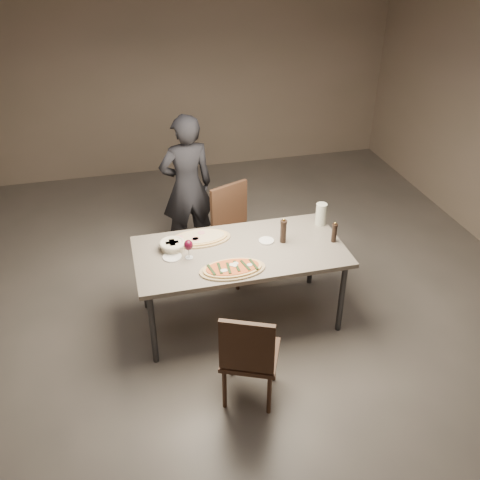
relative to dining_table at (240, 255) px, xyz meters
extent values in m
plane|color=#625B54|center=(0.00, 0.00, -0.69)|extent=(7.00, 7.00, 0.00)
plane|color=gray|center=(0.00, 3.50, 0.71)|extent=(6.00, 0.00, 6.00)
cube|color=gray|center=(0.00, 0.00, 0.04)|extent=(1.80, 0.90, 0.04)
cylinder|color=#333335|center=(-0.82, -0.37, -0.34)|extent=(0.05, 0.05, 0.71)
cylinder|color=#333335|center=(0.82, -0.37, -0.34)|extent=(0.05, 0.05, 0.71)
cylinder|color=#333335|center=(-0.82, 0.37, -0.34)|extent=(0.05, 0.05, 0.71)
cylinder|color=#333335|center=(0.82, 0.37, -0.34)|extent=(0.05, 0.05, 0.71)
ellipsoid|color=white|center=(-0.10, -0.24, 0.10)|extent=(0.05, 0.05, 0.01)
ellipsoid|color=white|center=(-0.22, -0.32, 0.10)|extent=(0.05, 0.05, 0.01)
ellipsoid|color=white|center=(-0.11, -0.27, 0.10)|extent=(0.05, 0.05, 0.01)
ellipsoid|color=white|center=(-0.20, -0.32, 0.10)|extent=(0.05, 0.05, 0.01)
ellipsoid|color=white|center=(0.01, -0.29, 0.10)|extent=(0.05, 0.05, 0.01)
ellipsoid|color=white|center=(-0.13, -0.25, 0.10)|extent=(0.05, 0.05, 0.01)
cube|color=black|center=(-0.31, -0.28, 0.09)|extent=(0.05, 0.16, 0.01)
cube|color=black|center=(-0.24, -0.28, 0.09)|extent=(0.03, 0.16, 0.01)
cube|color=black|center=(-0.17, -0.29, 0.09)|extent=(0.03, 0.16, 0.01)
cube|color=black|center=(-0.10, -0.28, 0.09)|extent=(0.03, 0.16, 0.01)
cube|color=black|center=(-0.03, -0.29, 0.09)|extent=(0.06, 0.16, 0.01)
cube|color=black|center=(0.04, -0.29, 0.09)|extent=(0.05, 0.16, 0.01)
cylinder|color=pink|center=(-0.35, 0.22, 0.09)|extent=(0.06, 0.06, 0.00)
cylinder|color=pink|center=(-0.48, 0.28, 0.09)|extent=(0.06, 0.06, 0.00)
cylinder|color=pink|center=(-0.46, 0.18, 0.09)|extent=(0.06, 0.06, 0.00)
cylinder|color=pink|center=(-0.34, 0.21, 0.09)|extent=(0.06, 0.06, 0.00)
cylinder|color=pink|center=(-0.28, 0.31, 0.09)|extent=(0.06, 0.06, 0.00)
cylinder|color=beige|center=(-0.56, 0.15, 0.09)|extent=(0.19, 0.19, 0.07)
torus|color=beige|center=(-0.56, 0.15, 0.12)|extent=(0.22, 0.22, 0.03)
cube|color=#A37742|center=(-0.53, 0.15, 0.11)|extent=(0.06, 0.05, 0.04)
cube|color=#A37742|center=(-0.56, 0.17, 0.11)|extent=(0.05, 0.06, 0.04)
cube|color=#A37742|center=(-0.59, 0.15, 0.11)|extent=(0.06, 0.05, 0.04)
cube|color=#A37742|center=(-0.56, 0.12, 0.11)|extent=(0.05, 0.06, 0.04)
cylinder|color=white|center=(0.26, 0.07, 0.06)|extent=(0.13, 0.13, 0.02)
cylinder|color=#97A43C|center=(0.26, 0.07, 0.07)|extent=(0.09, 0.09, 0.00)
cylinder|color=black|center=(0.83, -0.07, 0.14)|extent=(0.04, 0.04, 0.16)
cylinder|color=black|center=(0.83, -0.07, 0.22)|extent=(0.05, 0.05, 0.02)
sphere|color=gold|center=(0.83, -0.07, 0.24)|extent=(0.02, 0.02, 0.02)
cylinder|color=black|center=(0.40, 0.04, 0.15)|extent=(0.05, 0.05, 0.19)
cylinder|color=black|center=(0.40, 0.04, 0.26)|extent=(0.06, 0.06, 0.02)
sphere|color=gold|center=(0.40, 0.04, 0.28)|extent=(0.02, 0.02, 0.02)
cylinder|color=silver|center=(0.83, 0.25, 0.16)|extent=(0.10, 0.10, 0.21)
cylinder|color=silver|center=(-0.44, -0.02, 0.06)|extent=(0.07, 0.07, 0.01)
cylinder|color=silver|center=(-0.44, -0.02, 0.10)|extent=(0.01, 0.01, 0.08)
ellipsoid|color=#45091C|center=(-0.44, -0.02, 0.18)|extent=(0.08, 0.08, 0.09)
cylinder|color=white|center=(-0.58, 0.03, 0.06)|extent=(0.16, 0.16, 0.01)
cube|color=#3E271A|center=(-0.15, -0.90, -0.29)|extent=(0.54, 0.54, 0.04)
cylinder|color=#3E271A|center=(-0.37, -0.98, -0.50)|extent=(0.03, 0.03, 0.38)
cylinder|color=#3E271A|center=(-0.06, -1.12, -0.50)|extent=(0.03, 0.03, 0.38)
cylinder|color=#3E271A|center=(-0.23, -0.68, -0.50)|extent=(0.03, 0.03, 0.38)
cylinder|color=#3E271A|center=(0.08, -0.81, -0.50)|extent=(0.03, 0.03, 0.38)
cube|color=#3E271A|center=(-0.22, -1.07, -0.04)|extent=(0.37, 0.19, 0.43)
cube|color=#3E271A|center=(0.18, 0.68, -0.26)|extent=(0.59, 0.59, 0.04)
cylinder|color=#3E271A|center=(0.28, 0.92, -0.48)|extent=(0.04, 0.04, 0.42)
cylinder|color=#3E271A|center=(-0.06, 0.77, -0.48)|extent=(0.04, 0.04, 0.42)
cylinder|color=#3E271A|center=(0.42, 0.58, -0.48)|extent=(0.04, 0.04, 0.42)
cylinder|color=#3E271A|center=(0.09, 0.44, -0.48)|extent=(0.04, 0.04, 0.42)
cube|color=#3E271A|center=(0.10, 0.86, 0.02)|extent=(0.41, 0.20, 0.47)
imported|color=black|center=(-0.25, 1.27, 0.08)|extent=(0.61, 0.45, 1.56)
camera|label=1|loc=(-0.94, -3.73, 2.54)|focal=40.00mm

